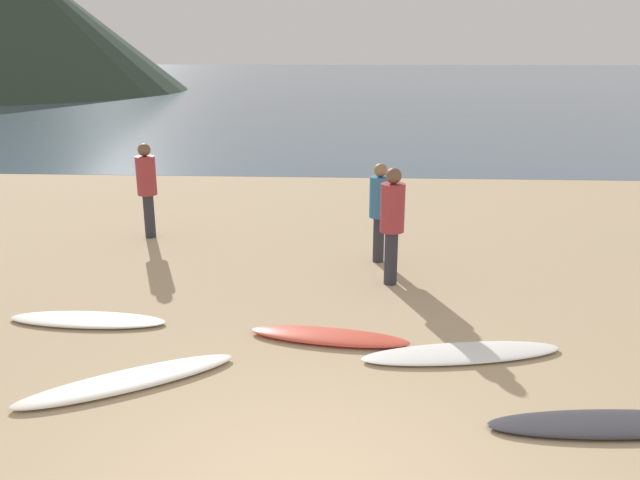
{
  "coord_description": "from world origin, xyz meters",
  "views": [
    {
      "loc": [
        0.39,
        -4.05,
        3.41
      ],
      "look_at": [
        -0.12,
        5.17,
        0.6
      ],
      "focal_mm": 36.16,
      "sensor_mm": 36.0,
      "label": 1
    }
  ],
  "objects_px": {
    "surfboard_0": "(88,320)",
    "person_3": "(147,183)",
    "surfboard_1": "(129,380)",
    "surfboard_2": "(329,336)",
    "person_2": "(392,217)",
    "surfboard_3": "(462,353)",
    "surfboard_4": "(610,424)",
    "person_1": "(380,205)"
  },
  "relations": [
    {
      "from": "surfboard_0",
      "to": "person_3",
      "type": "distance_m",
      "value": 3.94
    },
    {
      "from": "surfboard_1",
      "to": "surfboard_0",
      "type": "bearing_deg",
      "value": 93.6
    },
    {
      "from": "surfboard_2",
      "to": "person_3",
      "type": "bearing_deg",
      "value": 138.45
    },
    {
      "from": "surfboard_1",
      "to": "person_3",
      "type": "relative_size",
      "value": 1.33
    },
    {
      "from": "surfboard_2",
      "to": "person_2",
      "type": "height_order",
      "value": "person_2"
    },
    {
      "from": "surfboard_2",
      "to": "surfboard_3",
      "type": "relative_size",
      "value": 0.83
    },
    {
      "from": "surfboard_2",
      "to": "surfboard_3",
      "type": "distance_m",
      "value": 1.57
    },
    {
      "from": "person_3",
      "to": "surfboard_0",
      "type": "bearing_deg",
      "value": 52.89
    },
    {
      "from": "surfboard_0",
      "to": "surfboard_3",
      "type": "distance_m",
      "value": 4.69
    },
    {
      "from": "surfboard_0",
      "to": "person_3",
      "type": "height_order",
      "value": "person_3"
    },
    {
      "from": "surfboard_3",
      "to": "person_3",
      "type": "height_order",
      "value": "person_3"
    },
    {
      "from": "surfboard_2",
      "to": "surfboard_0",
      "type": "bearing_deg",
      "value": -177.84
    },
    {
      "from": "person_3",
      "to": "person_2",
      "type": "bearing_deg",
      "value": 110.53
    },
    {
      "from": "surfboard_1",
      "to": "surfboard_2",
      "type": "bearing_deg",
      "value": -1.96
    },
    {
      "from": "surfboard_0",
      "to": "surfboard_4",
      "type": "height_order",
      "value": "surfboard_4"
    },
    {
      "from": "person_1",
      "to": "person_3",
      "type": "bearing_deg",
      "value": -173.72
    },
    {
      "from": "surfboard_3",
      "to": "person_1",
      "type": "bearing_deg",
      "value": 93.77
    },
    {
      "from": "surfboard_1",
      "to": "surfboard_4",
      "type": "height_order",
      "value": "surfboard_1"
    },
    {
      "from": "person_3",
      "to": "person_1",
      "type": "bearing_deg",
      "value": 121.77
    },
    {
      "from": "surfboard_0",
      "to": "surfboard_4",
      "type": "relative_size",
      "value": 0.89
    },
    {
      "from": "surfboard_2",
      "to": "person_3",
      "type": "height_order",
      "value": "person_3"
    },
    {
      "from": "surfboard_1",
      "to": "person_3",
      "type": "xyz_separation_m",
      "value": [
        -1.42,
        5.3,
        0.98
      ]
    },
    {
      "from": "surfboard_2",
      "to": "surfboard_4",
      "type": "distance_m",
      "value": 3.17
    },
    {
      "from": "surfboard_0",
      "to": "surfboard_1",
      "type": "relative_size",
      "value": 0.89
    },
    {
      "from": "surfboard_1",
      "to": "surfboard_4",
      "type": "distance_m",
      "value": 4.76
    },
    {
      "from": "person_1",
      "to": "person_2",
      "type": "distance_m",
      "value": 1.03
    },
    {
      "from": "surfboard_2",
      "to": "person_1",
      "type": "height_order",
      "value": "person_1"
    },
    {
      "from": "surfboard_1",
      "to": "person_2",
      "type": "height_order",
      "value": "person_2"
    },
    {
      "from": "surfboard_3",
      "to": "person_1",
      "type": "xyz_separation_m",
      "value": [
        -0.85,
        3.31,
        0.92
      ]
    },
    {
      "from": "surfboard_1",
      "to": "surfboard_3",
      "type": "relative_size",
      "value": 0.98
    },
    {
      "from": "surfboard_0",
      "to": "person_2",
      "type": "xyz_separation_m",
      "value": [
        3.94,
        1.61,
        0.99
      ]
    },
    {
      "from": "surfboard_4",
      "to": "person_2",
      "type": "distance_m",
      "value": 4.22
    },
    {
      "from": "surfboard_1",
      "to": "person_1",
      "type": "bearing_deg",
      "value": 25.13
    },
    {
      "from": "surfboard_0",
      "to": "surfboard_2",
      "type": "bearing_deg",
      "value": -4.59
    },
    {
      "from": "surfboard_1",
      "to": "surfboard_4",
      "type": "bearing_deg",
      "value": -38.03
    },
    {
      "from": "person_1",
      "to": "surfboard_3",
      "type": "bearing_deg",
      "value": -53.59
    },
    {
      "from": "surfboard_4",
      "to": "person_2",
      "type": "height_order",
      "value": "person_2"
    },
    {
      "from": "surfboard_3",
      "to": "person_2",
      "type": "xyz_separation_m",
      "value": [
        -0.7,
        2.29,
        0.99
      ]
    },
    {
      "from": "person_2",
      "to": "surfboard_3",
      "type": "bearing_deg",
      "value": -138.18
    },
    {
      "from": "surfboard_1",
      "to": "person_1",
      "type": "xyz_separation_m",
      "value": [
        2.73,
        4.14,
        0.92
      ]
    },
    {
      "from": "surfboard_3",
      "to": "person_2",
      "type": "bearing_deg",
      "value": 96.41
    },
    {
      "from": "surfboard_3",
      "to": "surfboard_2",
      "type": "bearing_deg",
      "value": 157.03
    }
  ]
}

